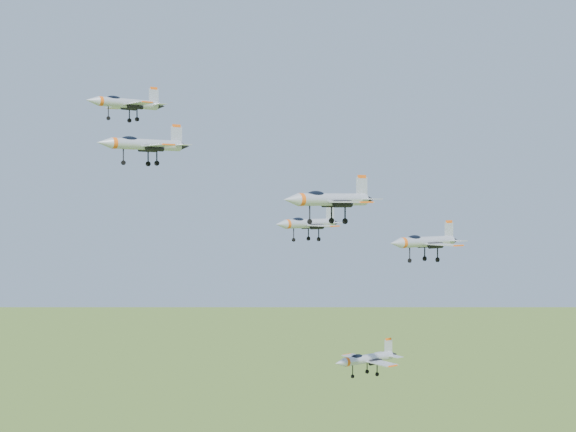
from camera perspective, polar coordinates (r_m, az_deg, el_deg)
jet_lead at (r=107.58m, az=-11.47°, el=7.88°), size 11.48×9.61×3.07m
jet_left_high at (r=94.78m, az=-10.23°, el=5.05°), size 11.94×9.95×3.19m
jet_right_high at (r=87.43m, az=2.98°, el=1.20°), size 12.88×10.71×3.44m
jet_left_low at (r=116.16m, az=1.40°, el=-0.52°), size 12.36×10.38×3.32m
jet_right_low at (r=104.98m, az=9.70°, el=-1.80°), size 12.60×10.48×3.37m
jet_trail at (r=116.92m, az=5.59°, el=-10.06°), size 11.89×9.88×3.18m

